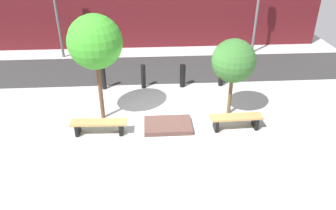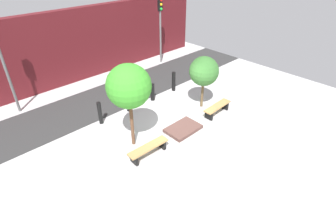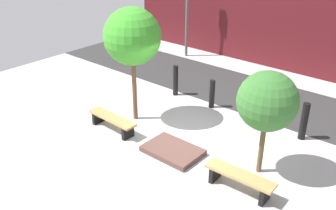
% 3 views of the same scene
% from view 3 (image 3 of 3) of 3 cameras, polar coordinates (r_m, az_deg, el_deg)
% --- Properties ---
extents(ground_plane, '(18.00, 18.00, 0.00)m').
position_cam_3_polar(ground_plane, '(10.23, 2.92, -5.86)').
color(ground_plane, '#AAAAAA').
extents(road_strip, '(18.00, 3.02, 0.01)m').
position_cam_3_polar(road_strip, '(13.29, 13.57, 1.36)').
color(road_strip, '#2D2D2D').
rests_on(road_strip, ground).
extents(building_facade, '(16.20, 0.50, 3.99)m').
position_cam_3_polar(building_facade, '(15.41, 19.94, 11.83)').
color(building_facade, '#511419').
rests_on(building_facade, ground).
extents(bench_left, '(1.68, 0.44, 0.42)m').
position_cam_3_polar(bench_left, '(10.81, -8.49, -2.38)').
color(bench_left, black).
rests_on(bench_left, ground).
extents(bench_right, '(1.62, 0.45, 0.44)m').
position_cam_3_polar(bench_right, '(8.57, 10.84, -10.96)').
color(bench_right, black).
rests_on(bench_right, ground).
extents(planter_bed, '(1.47, 1.00, 0.14)m').
position_cam_3_polar(planter_bed, '(9.79, 0.73, -6.95)').
color(planter_bed, brown).
rests_on(planter_bed, ground).
extents(tree_behind_left_bench, '(1.62, 1.62, 3.38)m').
position_cam_3_polar(tree_behind_left_bench, '(10.55, -5.47, 10.30)').
color(tree_behind_left_bench, brown).
rests_on(tree_behind_left_bench, ground).
extents(tree_behind_right_bench, '(1.37, 1.37, 2.56)m').
position_cam_3_polar(tree_behind_right_bench, '(8.51, 14.91, 0.51)').
color(tree_behind_right_bench, brown).
rests_on(tree_behind_right_bench, ground).
extents(bollard_far_left, '(0.18, 0.18, 1.06)m').
position_cam_3_polar(bollard_far_left, '(12.82, 1.15, 3.76)').
color(bollard_far_left, black).
rests_on(bollard_far_left, ground).
extents(bollard_left, '(0.18, 0.18, 0.93)m').
position_cam_3_polar(bollard_left, '(12.03, 6.71, 1.68)').
color(bollard_left, black).
rests_on(bollard_left, ground).
extents(bollard_center, '(0.22, 0.22, 0.90)m').
position_cam_3_polar(bollard_center, '(11.37, 12.98, -0.48)').
color(bollard_center, black).
rests_on(bollard_center, ground).
extents(bollard_right, '(0.20, 0.20, 1.08)m').
position_cam_3_polar(bollard_right, '(10.83, 20.02, -2.36)').
color(bollard_right, black).
rests_on(bollard_right, ground).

